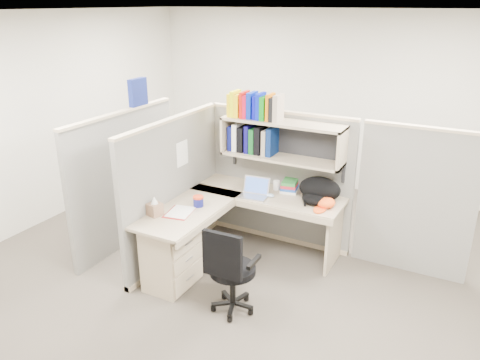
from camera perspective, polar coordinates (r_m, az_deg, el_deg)
The scene contains 14 objects.
ground at distance 5.24m, azimuth 0.59°, elevation -11.19°, with size 6.00×6.00×0.00m, color #37322A.
room_shell at distance 4.59m, azimuth 0.66°, elevation 6.21°, with size 6.00×6.00×6.00m.
cubicle at distance 5.35m, azimuth -0.65°, elevation 0.39°, with size 3.79×1.84×1.95m.
desk at distance 4.98m, azimuth -5.12°, elevation -7.25°, with size 1.74×1.75×0.73m.
laptop at distance 5.21m, azimuth 1.65°, elevation -1.01°, with size 0.30×0.30×0.22m, color #A8A8AD, non-canonical shape.
backpack at distance 5.14m, azimuth 9.48°, elevation -1.31°, with size 0.46×0.36×0.27m, color black, non-canonical shape.
orange_cap at distance 5.06m, azimuth 10.40°, elevation -2.70°, with size 0.20×0.23×0.11m, color #F65115, non-canonical shape.
snack_canister at distance 5.02m, azimuth -5.10°, elevation -2.57°, with size 0.12×0.12×0.11m.
tissue_box at distance 4.86m, azimuth -10.37°, elevation -3.13°, with size 0.13×0.13×0.21m, color #89664E, non-canonical shape.
mouse at distance 5.26m, azimuth 3.71°, elevation -1.88°, with size 0.10×0.07×0.04m, color #9CB8DD.
paper_cup at distance 5.46m, azimuth 4.47°, elevation -0.64°, with size 0.08×0.08×0.11m, color white.
book_stack at distance 5.44m, azimuth 6.10°, elevation -0.67°, with size 0.19×0.26×0.12m, color gray, non-canonical shape.
loose_paper at distance 4.93m, azimuth -7.27°, elevation -3.86°, with size 0.23×0.31×0.00m, color silver, non-canonical shape.
task_chair at distance 4.48m, azimuth -1.14°, elevation -12.42°, with size 0.48×0.45×0.92m.
Camera 1 is at (2.02, -3.95, 2.79)m, focal length 35.00 mm.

